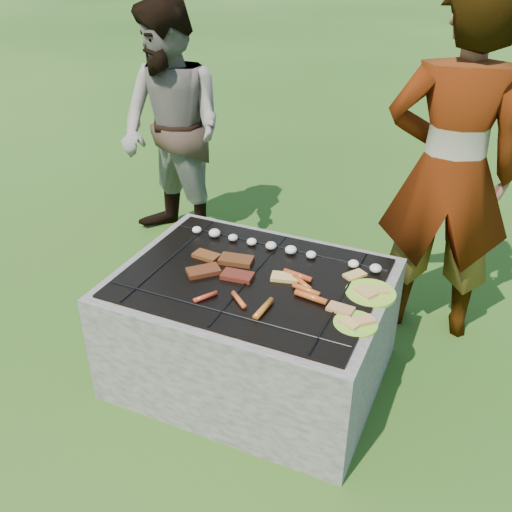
{
  "coord_description": "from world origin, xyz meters",
  "views": [
    {
      "loc": [
        0.98,
        -2.12,
        2.09
      ],
      "look_at": [
        0.0,
        0.05,
        0.7
      ],
      "focal_mm": 40.0,
      "sensor_mm": 36.0,
      "label": 1
    }
  ],
  "objects_px": {
    "bystander": "(172,131)",
    "plate_near": "(356,323)",
    "plate_far": "(370,293)",
    "fire_pit": "(252,331)",
    "cook": "(450,173)"
  },
  "relations": [
    {
      "from": "fire_pit",
      "to": "bystander",
      "type": "height_order",
      "value": "bystander"
    },
    {
      "from": "cook",
      "to": "bystander",
      "type": "height_order",
      "value": "cook"
    },
    {
      "from": "fire_pit",
      "to": "plate_far",
      "type": "height_order",
      "value": "plate_far"
    },
    {
      "from": "plate_far",
      "to": "plate_near",
      "type": "relative_size",
      "value": 1.1
    },
    {
      "from": "plate_near",
      "to": "cook",
      "type": "height_order",
      "value": "cook"
    },
    {
      "from": "plate_far",
      "to": "fire_pit",
      "type": "bearing_deg",
      "value": -170.06
    },
    {
      "from": "bystander",
      "to": "plate_near",
      "type": "bearing_deg",
      "value": -19.64
    },
    {
      "from": "plate_far",
      "to": "plate_near",
      "type": "xyz_separation_m",
      "value": [
        0.0,
        -0.25,
        -0.0
      ]
    },
    {
      "from": "fire_pit",
      "to": "bystander",
      "type": "relative_size",
      "value": 0.76
    },
    {
      "from": "plate_far",
      "to": "cook",
      "type": "bearing_deg",
      "value": 75.28
    },
    {
      "from": "bystander",
      "to": "plate_far",
      "type": "bearing_deg",
      "value": -13.81
    },
    {
      "from": "fire_pit",
      "to": "bystander",
      "type": "xyz_separation_m",
      "value": [
        -1.12,
        1.13,
        0.57
      ]
    },
    {
      "from": "plate_near",
      "to": "bystander",
      "type": "xyz_separation_m",
      "value": [
        -1.68,
        1.29,
        0.25
      ]
    },
    {
      "from": "fire_pit",
      "to": "cook",
      "type": "xyz_separation_m",
      "value": [
        0.75,
        0.84,
        0.68
      ]
    },
    {
      "from": "plate_near",
      "to": "bystander",
      "type": "distance_m",
      "value": 2.13
    }
  ]
}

